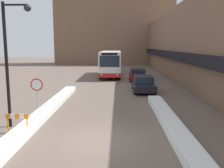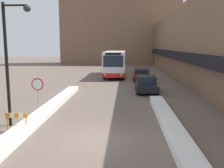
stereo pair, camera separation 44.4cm
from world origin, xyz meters
The scene contains 11 objects.
ground_plane centered at (0.00, 0.00, 0.00)m, with size 160.00×160.00×0.00m, color #66564C.
building_row_right centered at (9.97, 24.00, 4.37)m, with size 5.50×60.00×8.77m.
building_backdrop_far centered at (0.00, 47.53, 8.70)m, with size 26.00×8.00×17.41m.
snow_bank_left centered at (-3.60, 3.90, 0.18)m, with size 0.90×17.44×0.35m.
snow_bank_right centered at (3.60, 2.30, 0.22)m, with size 0.90×11.29×0.45m.
city_bus centered at (-0.14, 23.63, 1.83)m, with size 2.70×10.29×3.39m.
parked_car_front centered at (3.20, 12.06, 0.73)m, with size 1.90×4.44×1.45m.
parked_car_middle centered at (3.20, 19.28, 0.72)m, with size 1.94×4.34×1.43m.
stop_sign centered at (-4.07, 4.25, 1.61)m, with size 0.76×0.08×2.22m.
street_lamp centered at (-4.45, 1.84, 3.91)m, with size 1.46×0.36×6.30m.
construction_barricade centered at (-3.98, 0.92, 0.67)m, with size 1.10×0.06×0.94m.
Camera 2 is at (1.32, -10.56, 4.19)m, focal length 40.00 mm.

